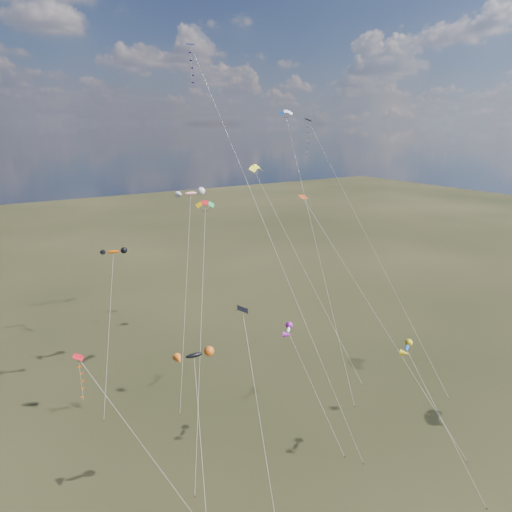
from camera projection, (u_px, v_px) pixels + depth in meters
ground at (357, 491)px, 43.50m from camera, size 400.00×400.00×0.00m
diamond_black_high at (316, 152)px, 69.12m from camera, size 3.26×27.94×34.53m
diamond_navy_tall at (207, 99)px, 50.89m from camera, size 7.42×24.00×42.40m
diamond_black_mid at (256, 393)px, 32.91m from camera, size 3.25×11.85×20.54m
diamond_red_low at (86, 384)px, 41.43m from camera, size 7.36×10.44×13.81m
diamond_orange_center at (347, 267)px, 50.76m from camera, size 7.79×19.97×25.88m
parafoil_yellow at (257, 168)px, 59.31m from camera, size 10.13×14.07×29.01m
parafoil_blue_white at (287, 114)px, 74.08m from camera, size 10.45×29.32×36.25m
parafoil_tricolor at (205, 205)px, 49.05m from camera, size 8.84×12.51×26.05m
novelty_black_orange at (194, 356)px, 40.89m from camera, size 5.24×10.26×14.26m
novelty_orange_black at (113, 252)px, 58.99m from camera, size 6.85×10.15×18.28m
novelty_white_purple at (289, 330)px, 47.78m from camera, size 4.23×7.38×13.39m
novelty_redwhite_stripe at (191, 194)px, 61.42m from camera, size 9.56×12.26×25.37m
novelty_blue_yellow at (407, 348)px, 45.87m from camera, size 2.54×10.98×12.49m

